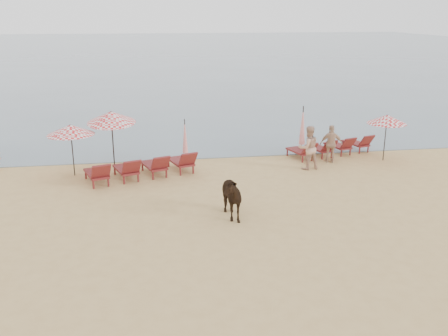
# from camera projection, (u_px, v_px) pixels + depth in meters

# --- Properties ---
(ground) EXTENTS (120.00, 120.00, 0.00)m
(ground) POSITION_uv_depth(u_px,v_px,m) (252.00, 259.00, 13.90)
(ground) COLOR tan
(ground) RESTS_ON ground
(sea) EXTENTS (160.00, 140.00, 0.06)m
(sea) POSITION_uv_depth(u_px,v_px,m) (159.00, 50.00, 89.28)
(sea) COLOR #51606B
(sea) RESTS_ON ground
(lounger_cluster_left) EXTENTS (4.71, 3.12, 0.69)m
(lounger_cluster_left) POSITION_uv_depth(u_px,v_px,m) (142.00, 167.00, 20.51)
(lounger_cluster_left) COLOR maroon
(lounger_cluster_left) RESTS_ON ground
(lounger_cluster_right) EXTENTS (4.31, 2.81, 0.63)m
(lounger_cluster_right) POSITION_uv_depth(u_px,v_px,m) (332.00, 146.00, 23.76)
(lounger_cluster_right) COLOR maroon
(lounger_cluster_right) RESTS_ON ground
(umbrella_open_left_a) EXTENTS (1.92, 1.92, 2.18)m
(umbrella_open_left_a) POSITION_uv_depth(u_px,v_px,m) (71.00, 130.00, 20.37)
(umbrella_open_left_a) COLOR black
(umbrella_open_left_a) RESTS_ON ground
(umbrella_open_left_b) EXTENTS (2.06, 2.10, 2.63)m
(umbrella_open_left_b) POSITION_uv_depth(u_px,v_px,m) (111.00, 117.00, 21.28)
(umbrella_open_left_b) COLOR black
(umbrella_open_left_b) RESTS_ON ground
(umbrella_open_right) EXTENTS (1.76, 1.76, 2.14)m
(umbrella_open_right) POSITION_uv_depth(u_px,v_px,m) (387.00, 119.00, 22.51)
(umbrella_open_right) COLOR black
(umbrella_open_right) RESTS_ON ground
(umbrella_closed_left) EXTENTS (0.25, 0.25, 2.05)m
(umbrella_closed_left) POSITION_uv_depth(u_px,v_px,m) (185.00, 136.00, 22.24)
(umbrella_closed_left) COLOR black
(umbrella_closed_left) RESTS_ON ground
(umbrella_closed_right) EXTENTS (0.29, 0.29, 2.41)m
(umbrella_closed_right) POSITION_uv_depth(u_px,v_px,m) (303.00, 126.00, 23.33)
(umbrella_closed_right) COLOR black
(umbrella_closed_right) RESTS_ON ground
(cow) EXTENTS (1.07, 1.90, 1.52)m
(cow) POSITION_uv_depth(u_px,v_px,m) (227.00, 196.00, 16.50)
(cow) COLOR black
(cow) RESTS_ON ground
(beachgoer_right_a) EXTENTS (1.03, 0.86, 1.91)m
(beachgoer_right_a) POSITION_uv_depth(u_px,v_px,m) (308.00, 148.00, 21.55)
(beachgoer_right_a) COLOR tan
(beachgoer_right_a) RESTS_ON ground
(beachgoer_right_b) EXTENTS (1.07, 0.61, 1.73)m
(beachgoer_right_b) POSITION_uv_depth(u_px,v_px,m) (331.00, 144.00, 22.54)
(beachgoer_right_b) COLOR tan
(beachgoer_right_b) RESTS_ON ground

